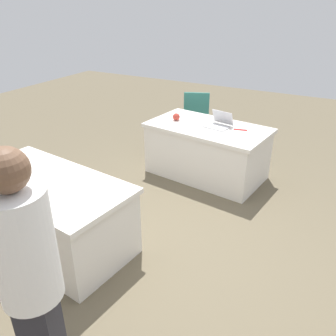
{
  "coord_description": "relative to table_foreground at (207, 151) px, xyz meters",
  "views": [
    {
      "loc": [
        -1.23,
        2.5,
        2.37
      ],
      "look_at": [
        0.18,
        -0.12,
        0.9
      ],
      "focal_mm": 37.36,
      "sensor_mm": 36.0,
      "label": 1
    }
  ],
  "objects": [
    {
      "name": "ground_plane",
      "position": [
        -0.46,
        1.79,
        -0.38
      ],
      "size": [
        14.4,
        14.4,
        0.0
      ],
      "primitive_type": "plane",
      "color": "brown"
    },
    {
      "name": "table_foreground",
      "position": [
        0.0,
        0.0,
        0.0
      ],
      "size": [
        1.75,
        1.12,
        0.75
      ],
      "rotation": [
        0.0,
        0.0,
        -0.13
      ],
      "color": "silver",
      "rests_on": "ground"
    },
    {
      "name": "table_mid_right",
      "position": [
        0.8,
        2.23,
        -0.0
      ],
      "size": [
        1.86,
        1.09,
        0.75
      ],
      "rotation": [
        0.0,
        0.0,
        -0.12
      ],
      "color": "silver",
      "rests_on": "ground"
    },
    {
      "name": "chair_tucked_left",
      "position": [
        0.63,
        -1.01,
        0.17
      ],
      "size": [
        0.58,
        0.58,
        0.95
      ],
      "rotation": [
        0.0,
        0.0,
        3.54
      ],
      "color": "#9E9993",
      "rests_on": "ground"
    },
    {
      "name": "person_attendee_standing",
      "position": [
        -0.33,
        3.38,
        0.61
      ],
      "size": [
        0.47,
        0.47,
        1.76
      ],
      "rotation": [
        0.0,
        0.0,
        5.28
      ],
      "color": "#26262D",
      "rests_on": "ground"
    },
    {
      "name": "laptop_silver",
      "position": [
        -0.13,
        -0.04,
        0.41
      ],
      "size": [
        0.37,
        0.35,
        0.21
      ],
      "rotation": [
        0.0,
        0.0,
        -0.21
      ],
      "color": "silver",
      "rests_on": "table_foreground"
    },
    {
      "name": "yarn_ball",
      "position": [
        0.5,
        -0.01,
        0.43
      ],
      "size": [
        0.1,
        0.1,
        0.1
      ],
      "primitive_type": "sphere",
      "color": "#B2382D",
      "rests_on": "table_foreground"
    },
    {
      "name": "scissors_red",
      "position": [
        -0.44,
        -0.06,
        0.38
      ],
      "size": [
        0.18,
        0.07,
        0.01
      ],
      "primitive_type": "cube",
      "rotation": [
        0.0,
        0.0,
        0.22
      ],
      "color": "red",
      "rests_on": "table_foreground"
    }
  ]
}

